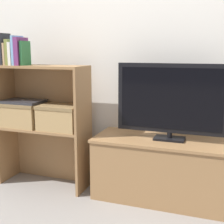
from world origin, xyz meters
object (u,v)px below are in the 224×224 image
(book_tan, at_px, (8,54))
(book_olive, at_px, (11,52))
(book_skyblue, at_px, (18,51))
(book_teal, at_px, (1,49))
(storage_basket_left, at_px, (23,113))
(laptop, at_px, (23,101))
(book_ivory, at_px, (15,54))
(book_forest, at_px, (25,53))
(tv_stand, at_px, (168,169))
(tv, at_px, (171,100))
(book_charcoal, at_px, (5,49))
(book_plum, at_px, (21,51))
(storage_basket_right, at_px, (61,116))

(book_tan, xyz_separation_m, book_olive, (0.03, 0.00, 0.01))
(book_skyblue, bearing_deg, book_teal, -180.00)
(storage_basket_left, distance_m, laptop, 0.10)
(book_ivory, relative_size, book_forest, 0.95)
(tv_stand, relative_size, book_tan, 6.41)
(book_skyblue, bearing_deg, book_olive, -180.00)
(book_tan, bearing_deg, tv, 4.96)
(book_charcoal, bearing_deg, book_tan, 0.00)
(book_ivory, height_order, laptop, book_ivory)
(book_plum, bearing_deg, book_olive, 180.00)
(book_teal, relative_size, book_ivory, 1.40)
(book_teal, distance_m, book_olive, 0.10)
(book_ivory, bearing_deg, book_plum, 0.00)
(tv, xyz_separation_m, book_plum, (-1.16, -0.11, 0.34))
(book_ivory, bearing_deg, tv_stand, 5.27)
(book_plum, distance_m, book_forest, 0.04)
(book_tan, relative_size, storage_basket_right, 0.53)
(tv_stand, bearing_deg, book_skyblue, -174.59)
(book_tan, relative_size, book_olive, 0.86)
(tv, height_order, book_tan, book_tan)
(book_forest, distance_m, storage_basket_right, 0.56)
(book_tan, xyz_separation_m, book_forest, (0.16, 0.00, 0.01))
(tv, xyz_separation_m, book_forest, (-1.13, -0.11, 0.33))
(tv_stand, relative_size, tv, 1.42)
(tv, bearing_deg, book_tan, -175.04)
(tv, height_order, book_olive, book_olive)
(book_skyblue, distance_m, book_plum, 0.03)
(book_plum, bearing_deg, storage_basket_right, 5.43)
(book_olive, height_order, storage_basket_left, book_olive)
(book_charcoal, relative_size, book_forest, 1.33)
(tv_stand, distance_m, book_forest, 1.41)
(tv, relative_size, book_forest, 4.17)
(book_teal, relative_size, book_skyblue, 1.09)
(book_charcoal, distance_m, book_ivory, 0.10)
(book_forest, relative_size, storage_basket_left, 0.57)
(book_olive, distance_m, storage_basket_left, 0.50)
(tv, relative_size, book_charcoal, 3.14)
(tv_stand, bearing_deg, book_olive, -174.85)
(book_teal, bearing_deg, book_olive, 0.00)
(book_tan, bearing_deg, book_olive, 0.00)
(tv, xyz_separation_m, book_charcoal, (-1.32, -0.11, 0.36))
(book_charcoal, height_order, book_olive, book_charcoal)
(book_teal, relative_size, storage_basket_right, 0.76)
(tv, distance_m, book_olive, 1.30)
(tv_stand, xyz_separation_m, storage_basket_right, (-0.84, -0.08, 0.36))
(book_tan, distance_m, storage_basket_left, 0.49)
(book_skyblue, bearing_deg, book_ivory, -180.00)
(tv_stand, distance_m, book_plum, 1.45)
(tv_stand, distance_m, laptop, 1.28)
(book_charcoal, height_order, storage_basket_left, book_charcoal)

